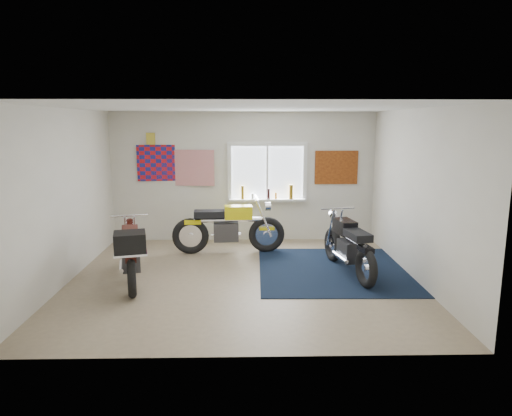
{
  "coord_description": "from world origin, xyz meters",
  "views": [
    {
      "loc": [
        0.06,
        -7.02,
        2.48
      ],
      "look_at": [
        0.22,
        0.4,
        1.08
      ],
      "focal_mm": 32.0,
      "sensor_mm": 36.0,
      "label": 1
    }
  ],
  "objects_px": {
    "yellow_triumph": "(228,228)",
    "maroon_tourer": "(131,253)",
    "black_chrome_bike": "(348,247)",
    "navy_rug": "(333,270)"
  },
  "relations": [
    {
      "from": "yellow_triumph",
      "to": "maroon_tourer",
      "type": "height_order",
      "value": "yellow_triumph"
    },
    {
      "from": "black_chrome_bike",
      "to": "maroon_tourer",
      "type": "bearing_deg",
      "value": 87.6
    },
    {
      "from": "black_chrome_bike",
      "to": "yellow_triumph",
      "type": "bearing_deg",
      "value": 47.72
    },
    {
      "from": "navy_rug",
      "to": "maroon_tourer",
      "type": "distance_m",
      "value": 3.35
    },
    {
      "from": "yellow_triumph",
      "to": "maroon_tourer",
      "type": "xyz_separation_m",
      "value": [
        -1.42,
        -1.76,
        0.04
      ]
    },
    {
      "from": "yellow_triumph",
      "to": "maroon_tourer",
      "type": "relative_size",
      "value": 1.11
    },
    {
      "from": "navy_rug",
      "to": "yellow_triumph",
      "type": "distance_m",
      "value": 2.18
    },
    {
      "from": "yellow_triumph",
      "to": "black_chrome_bike",
      "type": "relative_size",
      "value": 1.08
    },
    {
      "from": "black_chrome_bike",
      "to": "maroon_tourer",
      "type": "distance_m",
      "value": 3.5
    },
    {
      "from": "navy_rug",
      "to": "maroon_tourer",
      "type": "relative_size",
      "value": 1.34
    }
  ]
}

